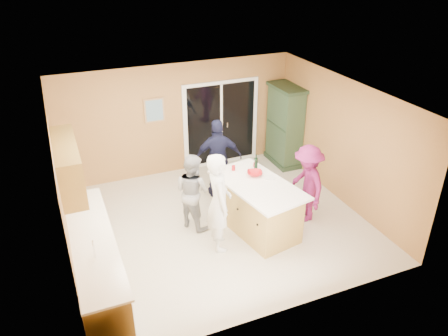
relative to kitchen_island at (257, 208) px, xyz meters
name	(u,v)px	position (x,y,z in m)	size (l,w,h in m)	color
floor	(219,223)	(-0.60, 0.43, -0.47)	(5.50, 5.50, 0.00)	beige
ceiling	(218,96)	(-0.60, 0.43, 2.13)	(5.50, 5.00, 0.10)	silver
wall_back	(178,119)	(-0.60, 2.93, 0.83)	(5.50, 0.10, 2.60)	tan
wall_front	(286,241)	(-0.60, -2.07, 0.83)	(5.50, 0.10, 2.60)	tan
wall_left	(61,194)	(-3.35, 0.43, 0.83)	(0.10, 5.00, 2.60)	tan
wall_right	(343,141)	(2.15, 0.43, 0.83)	(0.10, 5.00, 2.60)	tan
left_cabinet_run	(97,269)	(-3.05, -0.62, 0.00)	(0.65, 3.05, 1.24)	#B18D45
upper_cabinets	(68,166)	(-3.17, 0.23, 1.41)	(0.35, 1.60, 0.75)	#B18D45
sliding_door	(221,123)	(0.45, 2.90, 0.58)	(1.90, 0.07, 2.10)	white
framed_picture	(154,110)	(-1.15, 2.91, 1.13)	(0.46, 0.04, 0.56)	tan
kitchen_island	(257,208)	(0.00, 0.00, 0.00)	(1.36, 2.05, 0.99)	#B18D45
green_hutch	(285,126)	(1.89, 2.33, 0.49)	(0.57, 1.07, 1.97)	#233824
woman_white	(219,202)	(-0.86, -0.22, 0.46)	(0.67, 0.44, 1.85)	white
woman_grey	(193,191)	(-1.07, 0.59, 0.29)	(0.74, 0.57, 1.51)	#98989B
woman_navy	(218,159)	(-0.19, 1.48, 0.40)	(1.02, 0.42, 1.74)	#181734
woman_magenta	(307,183)	(1.05, -0.04, 0.32)	(1.02, 0.59, 1.58)	#821C52
serving_bowl	(255,173)	(0.09, 0.32, 0.56)	(0.29, 0.29, 0.07)	#B11318
tulip_vase	(79,186)	(-3.05, 0.96, 0.64)	(0.18, 0.12, 0.34)	red
tumbler_near	(255,165)	(0.25, 0.62, 0.58)	(0.07, 0.07, 0.09)	#B11318
tumbler_far	(233,168)	(-0.20, 0.66, 0.58)	(0.07, 0.07, 0.10)	#B11318
wine_bottle	(256,163)	(0.24, 0.57, 0.64)	(0.07, 0.07, 0.29)	black
white_plate	(269,178)	(0.30, 0.10, 0.54)	(0.22, 0.22, 0.01)	silver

